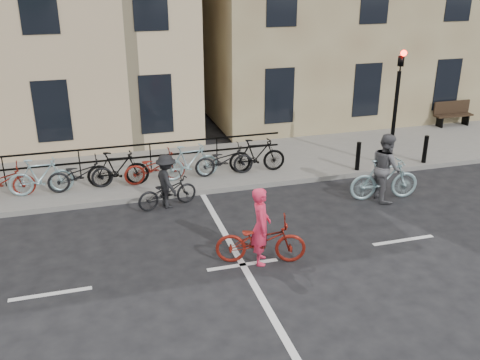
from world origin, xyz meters
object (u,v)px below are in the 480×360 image
object	(u,v)px
bench	(452,112)
cyclist_dark	(167,187)
cyclist_grey	(385,173)
traffic_light	(397,94)
cyclist_pink	(261,237)

from	to	relation	value
bench	cyclist_dark	world-z (taller)	cyclist_dark
cyclist_dark	cyclist_grey	bearing A→B (deg)	-115.73
traffic_light	cyclist_pink	size ratio (longest dim) A/B	1.87
traffic_light	cyclist_dark	bearing A→B (deg)	-173.46
traffic_light	cyclist_pink	xyz separation A→B (m)	(-5.78, -4.30, -1.84)
cyclist_grey	cyclist_pink	bearing A→B (deg)	124.73
cyclist_dark	traffic_light	bearing A→B (deg)	-97.82
traffic_light	cyclist_pink	world-z (taller)	traffic_light
traffic_light	cyclist_grey	distance (m)	2.98
cyclist_grey	bench	bearing A→B (deg)	-41.81
cyclist_pink	bench	bearing A→B (deg)	-38.57
cyclist_pink	cyclist_dark	size ratio (longest dim) A/B	1.18
cyclist_pink	cyclist_dark	distance (m)	3.78
cyclist_grey	traffic_light	bearing A→B (deg)	-27.77
traffic_light	bench	xyz separation A→B (m)	(4.80, 3.39, -1.78)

